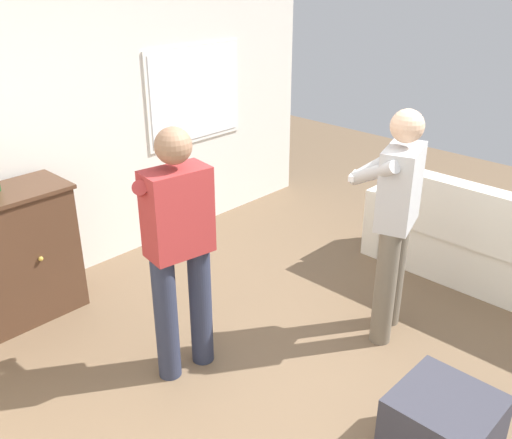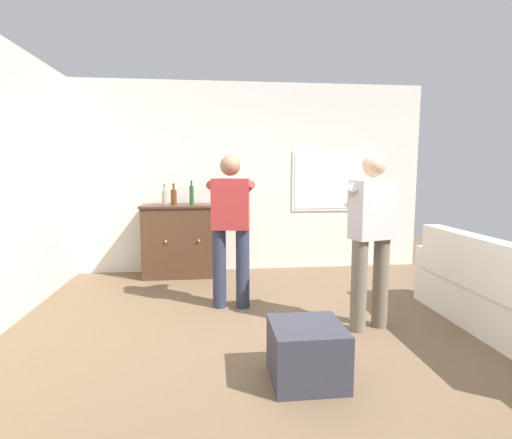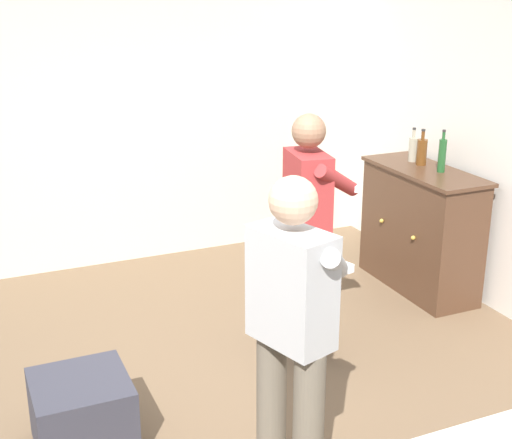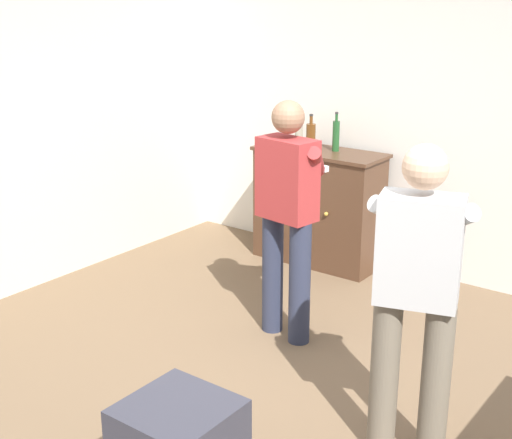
{
  "view_description": "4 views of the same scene",
  "coord_description": "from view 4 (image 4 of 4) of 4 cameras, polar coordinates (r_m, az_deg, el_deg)",
  "views": [
    {
      "loc": [
        -2.35,
        -1.58,
        2.56
      ],
      "look_at": [
        -0.18,
        0.49,
        1.16
      ],
      "focal_mm": 40.0,
      "sensor_mm": 36.0,
      "label": 1
    },
    {
      "loc": [
        -0.64,
        -3.39,
        1.54
      ],
      "look_at": [
        -0.2,
        0.45,
        1.04
      ],
      "focal_mm": 28.0,
      "sensor_mm": 36.0,
      "label": 2
    },
    {
      "loc": [
        3.52,
        -1.17,
        2.49
      ],
      "look_at": [
        -0.33,
        0.51,
        1.06
      ],
      "focal_mm": 50.0,
      "sensor_mm": 36.0,
      "label": 3
    },
    {
      "loc": [
        2.17,
        -2.9,
        2.35
      ],
      "look_at": [
        -0.32,
        0.42,
        1.02
      ],
      "focal_mm": 50.0,
      "sensor_mm": 36.0,
      "label": 4
    }
  ],
  "objects": [
    {
      "name": "person_standing_left",
      "position": [
        4.84,
        2.58,
        0.79
      ],
      "size": [
        0.55,
        0.5,
        1.68
      ],
      "color": "#282D42",
      "rests_on": "ground"
    },
    {
      "name": "wall_back_with_window",
      "position": [
        6.03,
        15.74,
        8.06
      ],
      "size": [
        5.2,
        0.15,
        2.8
      ],
      "color": "silver",
      "rests_on": "ground"
    },
    {
      "name": "bottle_spirits_clear",
      "position": [
        6.21,
        6.42,
        6.72
      ],
      "size": [
        0.06,
        0.06,
        0.34
      ],
      "color": "#1E4C23",
      "rests_on": "sideboard_cabinet"
    },
    {
      "name": "person_standing_right",
      "position": [
        3.63,
        12.72,
        -5.58
      ],
      "size": [
        0.53,
        0.52,
        1.68
      ],
      "color": "#6B6051",
      "rests_on": "ground"
    },
    {
      "name": "ground",
      "position": [
        4.32,
        -0.0,
        -15.16
      ],
      "size": [
        10.4,
        10.4,
        0.0
      ],
      "primitive_type": "plane",
      "color": "brown"
    },
    {
      "name": "bottle_liquor_amber",
      "position": [
        6.33,
        4.41,
        6.76
      ],
      "size": [
        0.08,
        0.08,
        0.3
      ],
      "color": "#593314",
      "rests_on": "sideboard_cabinet"
    },
    {
      "name": "bottle_wine_green",
      "position": [
        6.4,
        3.45,
        6.85
      ],
      "size": [
        0.07,
        0.07,
        0.29
      ],
      "color": "gray",
      "rests_on": "sideboard_cabinet"
    },
    {
      "name": "sideboard_cabinet",
      "position": [
        6.38,
        5.0,
        1.03
      ],
      "size": [
        1.17,
        0.49,
        1.03
      ],
      "color": "#472D1E",
      "rests_on": "ground"
    }
  ]
}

